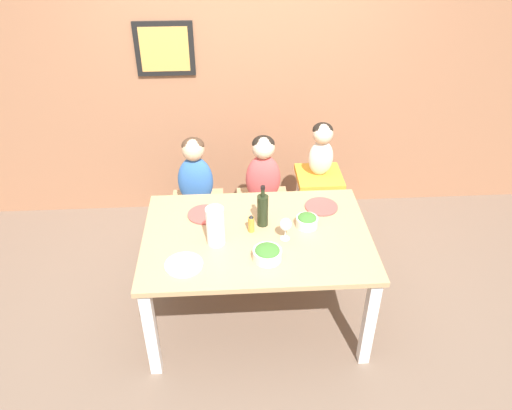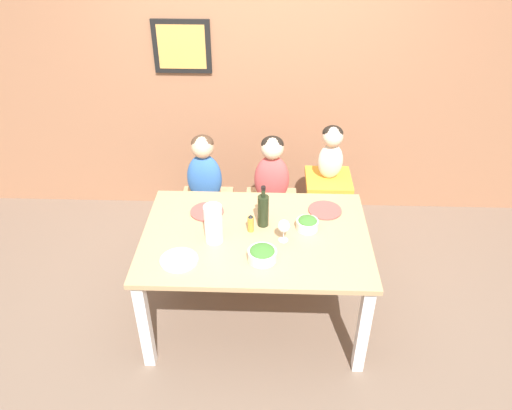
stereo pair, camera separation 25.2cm
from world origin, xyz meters
The scene contains 18 objects.
ground_plane centered at (0.00, 0.00, 0.00)m, with size 14.00×14.00×0.00m, color #705B4C.
wall_back centered at (0.00, 1.50, 1.35)m, with size 10.00×0.09×2.70m.
dining_table centered at (0.00, 0.00, 0.65)m, with size 1.48×1.01×0.74m.
chair_far_left centered at (-0.43, 0.78, 0.40)m, with size 0.42×0.44×0.48m.
chair_far_center centered at (0.10, 0.78, 0.40)m, with size 0.42×0.44×0.48m.
chair_right_highchair centered at (0.55, 0.78, 0.57)m, with size 0.35×0.37×0.71m.
person_child_left centered at (-0.43, 0.79, 0.78)m, with size 0.28×0.18×0.58m.
person_child_center centered at (0.10, 0.79, 0.78)m, with size 0.28×0.18×0.58m.
person_baby_right centered at (0.55, 0.79, 0.97)m, with size 0.19×0.16×0.43m.
wine_bottle centered at (0.05, 0.11, 0.86)m, with size 0.07×0.07×0.30m.
paper_towel_roll centered at (-0.26, -0.07, 0.87)m, with size 0.11×0.11×0.26m.
wine_glass_near centered at (0.18, -0.06, 0.85)m, with size 0.08×0.08×0.16m.
salad_bowl_large centered at (0.05, -0.25, 0.79)m, with size 0.18×0.18×0.09m.
salad_bowl_small centered at (0.34, 0.07, 0.79)m, with size 0.15×0.15×0.09m.
dinner_plate_front_left centered at (-0.46, -0.28, 0.75)m, with size 0.23×0.23×0.01m.
dinner_plate_back_left centered at (-0.35, 0.24, 0.75)m, with size 0.23×0.23×0.01m.
dinner_plate_back_right centered at (0.47, 0.28, 0.75)m, with size 0.23×0.23×0.01m.
condiment_bottle_hot_sauce centered at (-0.03, 0.04, 0.80)m, with size 0.04×0.04×0.13m.
Camera 2 is at (0.09, -2.58, 2.72)m, focal length 35.00 mm.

